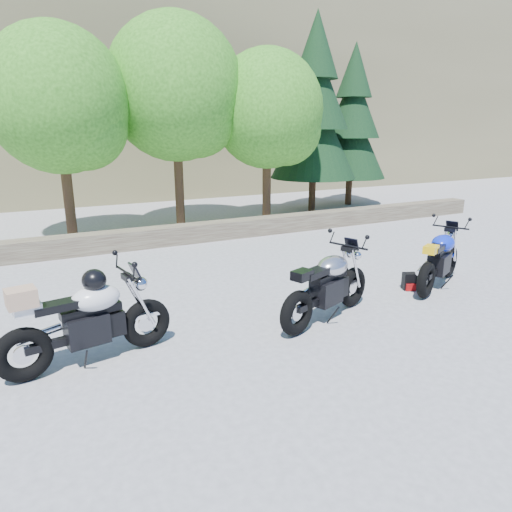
{
  "coord_description": "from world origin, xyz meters",
  "views": [
    {
      "loc": [
        -3.49,
        -6.37,
        3.07
      ],
      "look_at": [
        0.2,
        1.0,
        0.75
      ],
      "focal_mm": 32.0,
      "sensor_mm": 36.0,
      "label": 1
    }
  ],
  "objects_px": {
    "silver_bike": "(328,287)",
    "backpack": "(409,282)",
    "blue_bike": "(440,260)",
    "white_bike": "(87,319)"
  },
  "relations": [
    {
      "from": "silver_bike",
      "to": "backpack",
      "type": "height_order",
      "value": "silver_bike"
    },
    {
      "from": "silver_bike",
      "to": "blue_bike",
      "type": "xyz_separation_m",
      "value": [
        2.94,
        0.35,
        -0.02
      ]
    },
    {
      "from": "blue_bike",
      "to": "backpack",
      "type": "distance_m",
      "value": 0.77
    },
    {
      "from": "silver_bike",
      "to": "blue_bike",
      "type": "bearing_deg",
      "value": -13.9
    },
    {
      "from": "silver_bike",
      "to": "white_bike",
      "type": "bearing_deg",
      "value": 155.84
    },
    {
      "from": "blue_bike",
      "to": "white_bike",
      "type": "bearing_deg",
      "value": 154.77
    },
    {
      "from": "silver_bike",
      "to": "blue_bike",
      "type": "height_order",
      "value": "silver_bike"
    },
    {
      "from": "backpack",
      "to": "blue_bike",
      "type": "bearing_deg",
      "value": 12.25
    },
    {
      "from": "white_bike",
      "to": "backpack",
      "type": "height_order",
      "value": "white_bike"
    },
    {
      "from": "blue_bike",
      "to": "backpack",
      "type": "height_order",
      "value": "blue_bike"
    }
  ]
}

